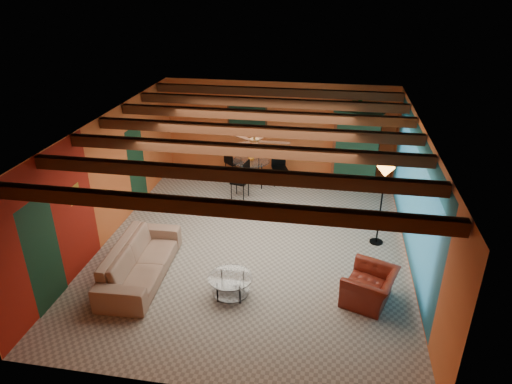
% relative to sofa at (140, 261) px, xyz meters
% --- Properties ---
extents(room, '(6.52, 8.01, 2.71)m').
position_rel_sofa_xyz_m(room, '(1.97, 1.69, 2.01)').
color(room, '#9C968C').
rests_on(room, ground).
extents(sofa, '(1.05, 2.47, 0.71)m').
position_rel_sofa_xyz_m(sofa, '(0.00, 0.00, 0.00)').
color(sofa, '#91705D').
rests_on(sofa, ground).
extents(armchair, '(1.11, 1.18, 0.62)m').
position_rel_sofa_xyz_m(armchair, '(4.34, -0.02, -0.04)').
color(armchair, maroon).
rests_on(armchair, ground).
extents(coffee_table, '(0.85, 0.85, 0.42)m').
position_rel_sofa_xyz_m(coffee_table, '(1.85, -0.29, -0.15)').
color(coffee_table, white).
rests_on(coffee_table, ground).
extents(dining_table, '(2.57, 2.57, 1.05)m').
position_rel_sofa_xyz_m(dining_table, '(1.36, 4.53, 0.17)').
color(dining_table, silver).
rests_on(dining_table, ground).
extents(armoire, '(1.27, 0.95, 2.01)m').
position_rel_sofa_xyz_m(armoire, '(4.17, 5.27, 0.65)').
color(armoire, brown).
rests_on(armoire, ground).
extents(floor_lamp, '(0.43, 0.43, 1.81)m').
position_rel_sofa_xyz_m(floor_lamp, '(4.62, 2.05, 0.55)').
color(floor_lamp, black).
rests_on(floor_lamp, ground).
extents(ceiling_fan, '(1.50, 1.50, 0.44)m').
position_rel_sofa_xyz_m(ceiling_fan, '(1.97, 1.57, 2.01)').
color(ceiling_fan, '#472614').
rests_on(ceiling_fan, ceiling).
extents(painting, '(1.05, 0.03, 0.65)m').
position_rel_sofa_xyz_m(painting, '(1.07, 5.53, 1.30)').
color(painting, black).
rests_on(painting, wall_back).
extents(potted_plant, '(0.48, 0.44, 0.45)m').
position_rel_sofa_xyz_m(potted_plant, '(4.17, 5.27, 1.88)').
color(potted_plant, '#26661E').
rests_on(potted_plant, armoire).
extents(vase, '(0.23, 0.23, 0.18)m').
position_rel_sofa_xyz_m(vase, '(1.36, 4.53, 0.79)').
color(vase, orange).
rests_on(vase, dining_table).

